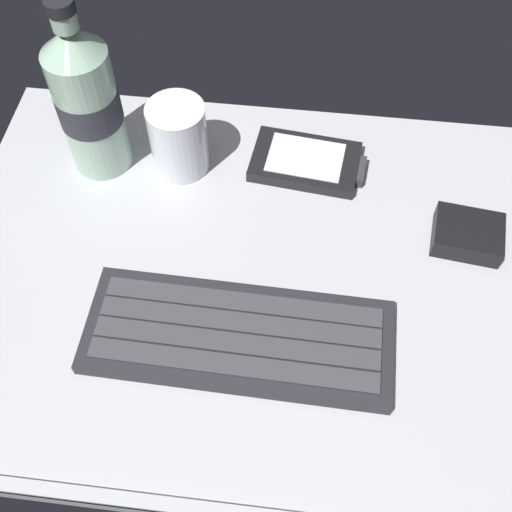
% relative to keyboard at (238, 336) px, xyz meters
% --- Properties ---
extents(ground_plane, '(0.64, 0.48, 0.03)m').
position_rel_keyboard_xyz_m(ground_plane, '(0.01, 0.08, -0.02)').
color(ground_plane, '#B7BABC').
extents(keyboard, '(0.29, 0.12, 0.02)m').
position_rel_keyboard_xyz_m(keyboard, '(0.00, 0.00, 0.00)').
color(keyboard, '#232328').
rests_on(keyboard, ground_plane).
extents(handheld_device, '(0.13, 0.09, 0.02)m').
position_rel_keyboard_xyz_m(handheld_device, '(0.05, 0.23, -0.00)').
color(handheld_device, black).
rests_on(handheld_device, ground_plane).
extents(juice_cup, '(0.06, 0.06, 0.09)m').
position_rel_keyboard_xyz_m(juice_cup, '(-0.09, 0.21, 0.03)').
color(juice_cup, silver).
rests_on(juice_cup, ground_plane).
extents(water_bottle, '(0.07, 0.07, 0.21)m').
position_rel_keyboard_xyz_m(water_bottle, '(-0.18, 0.21, 0.08)').
color(water_bottle, '#9EC1A8').
rests_on(water_bottle, ground_plane).
extents(charger_block, '(0.08, 0.06, 0.02)m').
position_rel_keyboard_xyz_m(charger_block, '(0.22, 0.14, 0.00)').
color(charger_block, black).
rests_on(charger_block, ground_plane).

